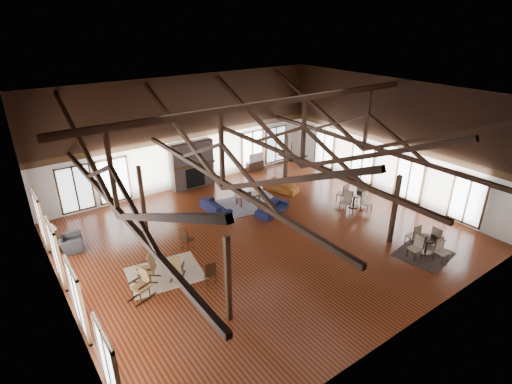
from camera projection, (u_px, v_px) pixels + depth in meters
floor at (265, 236)px, 17.40m from camera, size 16.00×16.00×0.00m
ceiling at (266, 97)px, 14.93m from camera, size 16.00×14.00×0.02m
wall_back at (187, 133)px, 21.35m from camera, size 16.00×0.02×6.00m
wall_front at (417, 247)px, 10.97m from camera, size 16.00×0.02×6.00m
wall_left at (51, 228)px, 11.92m from camera, size 0.02×14.00×6.00m
wall_right at (390, 139)px, 20.40m from camera, size 0.02×14.00×6.00m
roof_truss at (265, 148)px, 15.74m from camera, size 15.60×14.07×3.14m
post_grid at (265, 204)px, 16.77m from camera, size 8.16×7.16×3.05m
fireplace at (192, 165)px, 21.81m from camera, size 2.50×0.69×2.60m
ceiling_fan at (291, 159)px, 15.38m from camera, size 1.60×1.60×0.75m
sofa_navy_front at (272, 208)px, 19.26m from camera, size 2.03×1.29×0.55m
sofa_navy_left at (216, 207)px, 19.37m from camera, size 1.92×0.75×0.56m
sofa_orange at (281, 186)px, 21.69m from camera, size 2.04×1.33×0.56m
coffee_table at (248, 195)px, 20.22m from camera, size 1.43×0.96×0.50m
vase at (249, 193)px, 20.11m from camera, size 0.19×0.19×0.20m
armchair at (71, 243)px, 16.24m from camera, size 1.11×1.01×0.63m
side_table_lamp at (55, 240)px, 16.15m from camera, size 0.49×0.49×1.26m
rocking_chair_a at (149, 268)px, 14.33m from camera, size 0.97×0.89×1.12m
rocking_chair_b at (176, 268)px, 14.41m from camera, size 0.80×0.85×0.99m
rocking_chair_c at (143, 283)px, 13.48m from camera, size 0.99×0.72×1.14m
side_chair_a at (185, 238)px, 16.14m from camera, size 0.52×0.52×0.97m
side_chair_b at (210, 272)px, 14.09m from camera, size 0.48×0.48×0.93m
cafe_table_near at (427, 243)px, 15.96m from camera, size 1.89×1.89×0.98m
cafe_table_far at (354, 198)px, 19.81m from camera, size 1.96×1.96×1.01m
cup_near at (426, 236)px, 15.93m from camera, size 0.11×0.11×0.09m
cup_far at (352, 192)px, 19.69m from camera, size 0.17×0.17×0.11m
tv_console at (255, 166)px, 24.54m from camera, size 1.11×0.42×0.56m
television at (255, 157)px, 24.33m from camera, size 0.94×0.14×0.54m
rug_tan at (165, 274)px, 14.88m from camera, size 2.92×2.44×0.01m
rug_navy at (249, 204)px, 20.31m from camera, size 3.34×2.70×0.01m
rug_dark at (423, 254)px, 16.07m from camera, size 2.34×2.18×0.01m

